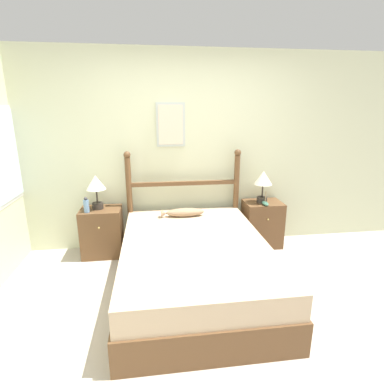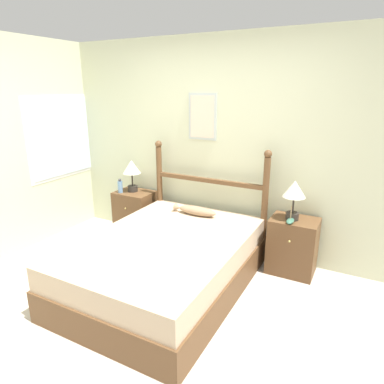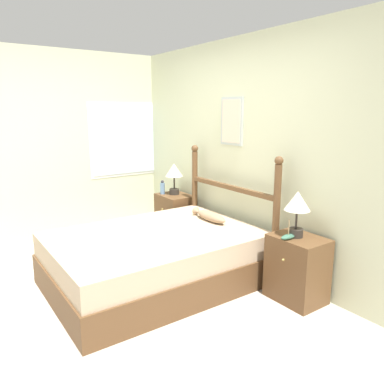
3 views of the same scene
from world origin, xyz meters
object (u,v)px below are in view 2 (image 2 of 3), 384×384
bottle (120,186)px  fish_pillow (196,211)px  bed (165,263)px  model_boat (290,221)px  nightstand_right (292,246)px  table_lamp_right (294,192)px  nightstand_left (135,213)px  table_lamp_left (132,170)px

bottle → fish_pillow: size_ratio=0.36×
bed → model_boat: 1.36m
bed → nightstand_right: 1.40m
nightstand_right → table_lamp_right: size_ratio=1.45×
nightstand_left → fish_pillow: (1.03, -0.18, 0.28)m
bed → table_lamp_right: bearing=41.0°
bed → table_lamp_right: (1.03, 0.90, 0.65)m
table_lamp_left → nightstand_right: bearing=-0.3°
nightstand_left → table_lamp_right: bearing=-0.4°
bottle → bed: bearing=-33.8°
bed → table_lamp_right: 1.52m
bed → nightstand_left: 1.40m
nightstand_left → model_boat: 2.13m
table_lamp_right → nightstand_right: bearing=28.0°
table_lamp_right → bottle: 2.25m
nightstand_right → model_boat: 0.36m
nightstand_right → table_lamp_right: 0.61m
model_boat → bottle: bearing=179.7°
bottle → model_boat: bearing=-0.3°
bottle → model_boat: 2.24m
nightstand_right → fish_pillow: (-1.10, -0.18, 0.28)m
bed → bottle: size_ratio=10.70×
table_lamp_left → bottle: bearing=-131.6°
bed → model_boat: (1.04, 0.79, 0.38)m
table_lamp_left → model_boat: table_lamp_left is taller
model_boat → nightstand_right: bearing=78.7°
nightstand_left → fish_pillow: bearing=-10.2°
nightstand_left → nightstand_right: same height
table_lamp_left → table_lamp_right: 2.12m
bed → nightstand_left: nightstand_left is taller
table_lamp_right → model_boat: size_ratio=2.32×
bed → table_lamp_left: table_lamp_left is taller
nightstand_left → table_lamp_left: 0.61m
fish_pillow → bottle: bearing=176.4°
nightstand_right → fish_pillow: fish_pillow is taller
bed → nightstand_right: size_ratio=3.33×
nightstand_left → model_boat: model_boat is taller
table_lamp_right → fish_pillow: 1.13m
table_lamp_right → bottle: bearing=-177.6°
nightstand_left → bottle: bottle is taller
model_boat → fish_pillow: bearing=-176.6°
nightstand_right → table_lamp_left: bearing=179.7°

